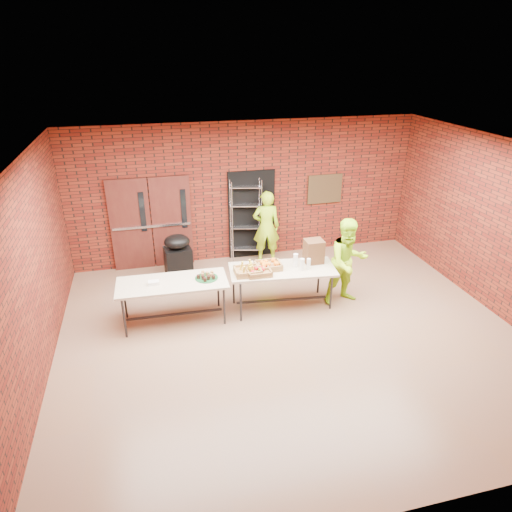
# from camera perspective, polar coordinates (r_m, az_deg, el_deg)

# --- Properties ---
(room) EXTENTS (8.08, 7.08, 3.28)m
(room) POSITION_cam_1_polar(r_m,az_deg,el_deg) (7.42, 4.87, 0.35)
(room) COLOR #8A674A
(room) RESTS_ON ground
(double_doors) EXTENTS (1.78, 0.12, 2.10)m
(double_doors) POSITION_cam_1_polar(r_m,az_deg,el_deg) (10.46, -12.90, 4.01)
(double_doors) COLOR #4F2016
(double_doors) RESTS_ON room
(dark_doorway) EXTENTS (1.10, 0.06, 2.10)m
(dark_doorway) POSITION_cam_1_polar(r_m,az_deg,el_deg) (10.74, -0.58, 5.19)
(dark_doorway) COLOR black
(dark_doorway) RESTS_ON room
(bronze_plaque) EXTENTS (0.85, 0.04, 0.70)m
(bronze_plaque) POSITION_cam_1_polar(r_m,az_deg,el_deg) (11.11, 8.59, 8.30)
(bronze_plaque) COLOR #3B2E17
(bronze_plaque) RESTS_ON room
(wire_rack) EXTENTS (0.75, 0.39, 1.94)m
(wire_rack) POSITION_cam_1_polar(r_m,az_deg,el_deg) (10.61, -1.26, 4.45)
(wire_rack) COLOR silver
(wire_rack) RESTS_ON room
(table_left) EXTENTS (2.00, 0.88, 0.81)m
(table_left) POSITION_cam_1_polar(r_m,az_deg,el_deg) (8.35, -10.41, -3.63)
(table_left) COLOR #BFAB91
(table_left) RESTS_ON room
(table_right) EXTENTS (2.07, 1.04, 0.82)m
(table_right) POSITION_cam_1_polar(r_m,az_deg,el_deg) (8.69, 3.31, -1.98)
(table_right) COLOR #BFAB91
(table_right) RESTS_ON room
(basket_bananas) EXTENTS (0.48, 0.38, 0.15)m
(basket_bananas) POSITION_cam_1_polar(r_m,az_deg,el_deg) (8.41, -1.02, -1.87)
(basket_bananas) COLOR #A27441
(basket_bananas) RESTS_ON table_right
(basket_oranges) EXTENTS (0.48, 0.38, 0.15)m
(basket_oranges) POSITION_cam_1_polar(r_m,az_deg,el_deg) (8.62, 1.53, -1.18)
(basket_oranges) COLOR #A27441
(basket_oranges) RESTS_ON table_right
(basket_apples) EXTENTS (0.44, 0.34, 0.14)m
(basket_apples) POSITION_cam_1_polar(r_m,az_deg,el_deg) (8.38, 0.39, -2.00)
(basket_apples) COLOR #A27441
(basket_apples) RESTS_ON table_right
(muffin_tray) EXTENTS (0.42, 0.42, 0.10)m
(muffin_tray) POSITION_cam_1_polar(r_m,az_deg,el_deg) (8.34, -6.22, -2.50)
(muffin_tray) COLOR #165326
(muffin_tray) RESTS_ON table_left
(napkin_box) EXTENTS (0.19, 0.13, 0.06)m
(napkin_box) POSITION_cam_1_polar(r_m,az_deg,el_deg) (8.29, -12.66, -3.28)
(napkin_box) COLOR white
(napkin_box) RESTS_ON table_left
(coffee_dispenser) EXTENTS (0.35, 0.31, 0.46)m
(coffee_dispenser) POSITION_cam_1_polar(r_m,az_deg,el_deg) (8.88, 7.23, 0.60)
(coffee_dispenser) COLOR #522F1C
(coffee_dispenser) RESTS_ON table_right
(cup_stack_front) EXTENTS (0.08, 0.08, 0.23)m
(cup_stack_front) POSITION_cam_1_polar(r_m,az_deg,el_deg) (8.57, 5.80, -1.07)
(cup_stack_front) COLOR white
(cup_stack_front) RESTS_ON table_right
(cup_stack_mid) EXTENTS (0.07, 0.07, 0.21)m
(cup_stack_mid) POSITION_cam_1_polar(r_m,az_deg,el_deg) (8.63, 6.60, -0.99)
(cup_stack_mid) COLOR white
(cup_stack_mid) RESTS_ON table_right
(cup_stack_back) EXTENTS (0.09, 0.09, 0.27)m
(cup_stack_back) POSITION_cam_1_polar(r_m,az_deg,el_deg) (8.68, 4.96, -0.56)
(cup_stack_back) COLOR white
(cup_stack_back) RESTS_ON table_right
(covered_grill) EXTENTS (0.61, 0.52, 1.02)m
(covered_grill) POSITION_cam_1_polar(r_m,az_deg,el_deg) (9.99, -9.72, -0.10)
(covered_grill) COLOR black
(covered_grill) RESTS_ON room
(volunteer_woman) EXTENTS (0.68, 0.50, 1.71)m
(volunteer_woman) POSITION_cam_1_polar(r_m,az_deg,el_deg) (10.54, 1.29, 3.66)
(volunteer_woman) COLOR #ADEF1A
(volunteer_woman) RESTS_ON room
(volunteer_man) EXTENTS (0.92, 0.75, 1.74)m
(volunteer_man) POSITION_cam_1_polar(r_m,az_deg,el_deg) (8.98, 11.39, -0.71)
(volunteer_man) COLOR #ADEF1A
(volunteer_man) RESTS_ON room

